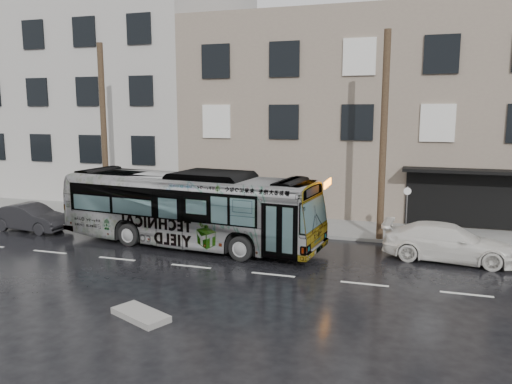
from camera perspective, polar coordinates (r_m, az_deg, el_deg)
ground at (r=21.29m, az=-4.57°, el=-6.51°), size 120.00×120.00×0.00m
sidewalk at (r=25.73m, az=-0.46°, el=-3.53°), size 90.00×3.60×0.15m
building_taupe at (r=31.78m, az=12.70°, el=8.55°), size 20.00×12.00×11.00m
building_grey at (r=42.05m, az=-20.72°, el=11.72°), size 26.00×15.00×16.00m
utility_pole_front at (r=22.32m, az=14.37°, el=6.09°), size 0.30×0.30×9.00m
utility_pole_rear at (r=27.01m, az=-16.99°, el=6.48°), size 0.30×0.30×9.00m
sign_post at (r=22.70m, az=16.80°, el=-2.38°), size 0.06×0.06×2.40m
bus at (r=21.67m, az=-7.73°, el=-1.85°), size 11.93×4.03×3.26m
white_sedan at (r=20.90m, az=21.08°, el=-5.39°), size 5.08×2.40×1.43m
dark_sedan at (r=26.60m, az=-24.34°, el=-2.67°), size 4.06×1.68×1.31m
slush_pile at (r=14.85m, az=-13.04°, el=-13.51°), size 1.97×1.47×0.18m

